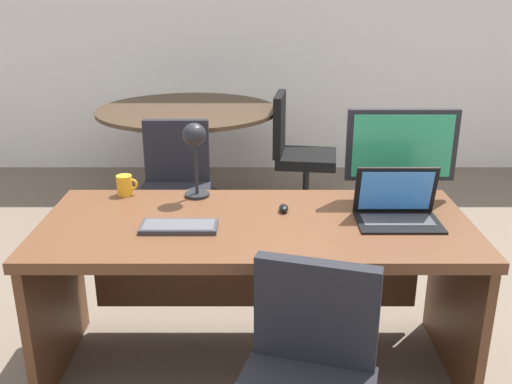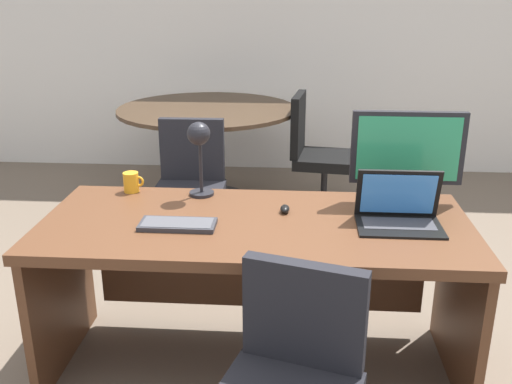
{
  "view_description": "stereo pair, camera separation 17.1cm",
  "coord_description": "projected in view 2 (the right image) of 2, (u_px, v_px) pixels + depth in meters",
  "views": [
    {
      "loc": [
        -0.0,
        -2.3,
        1.7
      ],
      "look_at": [
        0.0,
        0.04,
        0.86
      ],
      "focal_mm": 40.19,
      "sensor_mm": 36.0,
      "label": 1
    },
    {
      "loc": [
        0.17,
        -2.29,
        1.7
      ],
      "look_at": [
        0.0,
        0.04,
        0.86
      ],
      "focal_mm": 40.19,
      "sensor_mm": 36.0,
      "label": 2
    }
  ],
  "objects": [
    {
      "name": "desk",
      "position": [
        256.0,
        255.0,
        2.59
      ],
      "size": [
        1.87,
        0.81,
        0.74
      ],
      "color": "#56331E",
      "rests_on": "ground"
    },
    {
      "name": "laptop",
      "position": [
        398.0,
        208.0,
        2.45
      ],
      "size": [
        0.36,
        0.25,
        0.23
      ],
      "color": "black",
      "rests_on": "desk"
    },
    {
      "name": "monitor",
      "position": [
        407.0,
        151.0,
        2.62
      ],
      "size": [
        0.51,
        0.16,
        0.43
      ],
      "color": "black",
      "rests_on": "desk"
    },
    {
      "name": "meeting_chair_far",
      "position": [
        317.0,
        165.0,
        4.51
      ],
      "size": [
        0.56,
        0.56,
        0.93
      ],
      "color": "black",
      "rests_on": "ground"
    },
    {
      "name": "mouse",
      "position": [
        285.0,
        209.0,
        2.58
      ],
      "size": [
        0.04,
        0.07,
        0.03
      ],
      "color": "black",
      "rests_on": "desk"
    },
    {
      "name": "ground",
      "position": [
        270.0,
        236.0,
        4.15
      ],
      "size": [
        12.0,
        12.0,
        0.0
      ],
      "primitive_type": "plane",
      "color": "#6B5B4C"
    },
    {
      "name": "keyboard",
      "position": [
        178.0,
        224.0,
        2.43
      ],
      "size": [
        0.32,
        0.14,
        0.02
      ],
      "color": "#2D2D33",
      "rests_on": "desk"
    },
    {
      "name": "meeting_chair_near",
      "position": [
        190.0,
        199.0,
        3.85
      ],
      "size": [
        0.56,
        0.56,
        0.87
      ],
      "color": "black",
      "rests_on": "ground"
    },
    {
      "name": "coffee_mug",
      "position": [
        132.0,
        182.0,
        2.83
      ],
      "size": [
        0.1,
        0.08,
        0.1
      ],
      "color": "orange",
      "rests_on": "desk"
    },
    {
      "name": "desk_lamp",
      "position": [
        199.0,
        143.0,
        2.69
      ],
      "size": [
        0.12,
        0.15,
        0.37
      ],
      "color": "black",
      "rests_on": "desk"
    },
    {
      "name": "meeting_table",
      "position": [
        208.0,
        131.0,
        4.6
      ],
      "size": [
        1.42,
        1.42,
        0.8
      ],
      "color": "black",
      "rests_on": "ground"
    },
    {
      "name": "back_wall",
      "position": [
        281.0,
        21.0,
        5.28
      ],
      "size": [
        10.0,
        0.1,
        2.8
      ],
      "primitive_type": "cube",
      "color": "silver",
      "rests_on": "ground"
    }
  ]
}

